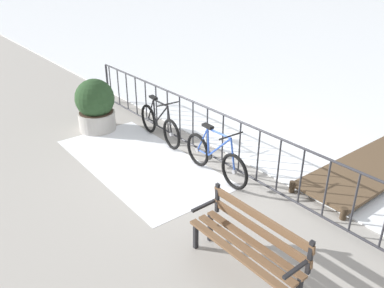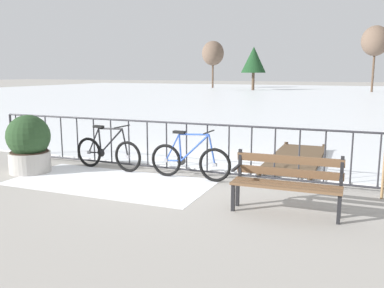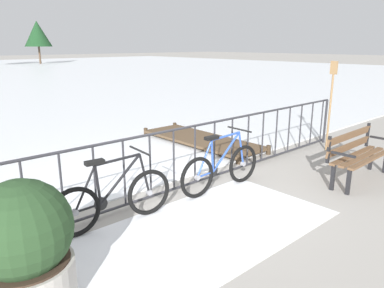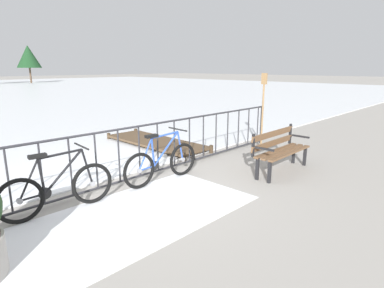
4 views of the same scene
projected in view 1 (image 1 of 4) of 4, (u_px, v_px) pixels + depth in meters
ground_plane at (214, 160)px, 7.75m from camera, size 160.00×160.00×0.00m
snow_patch at (140, 162)px, 7.69m from camera, size 3.86×1.89×0.01m
railing_fence at (215, 135)px, 7.51m from camera, size 9.06×0.06×1.07m
bicycle_near_railing at (215, 158)px, 7.05m from camera, size 1.71×0.52×0.97m
bicycle_second at (159, 124)px, 8.48m from camera, size 1.71×0.52×0.97m
park_bench at (249, 239)px, 4.79m from camera, size 1.61×0.50×0.89m
planter_with_shrub at (95, 105)px, 8.91m from camera, size 0.90×0.90×1.21m
wooden_dock at (369, 169)px, 7.20m from camera, size 1.10×3.30×0.20m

